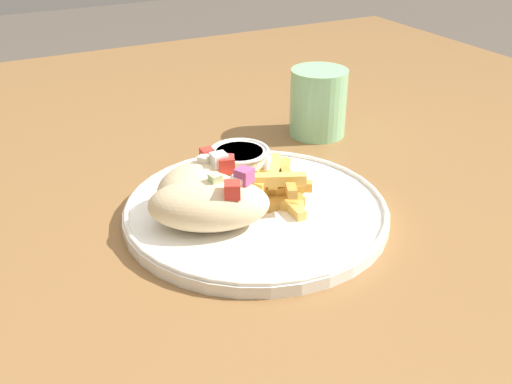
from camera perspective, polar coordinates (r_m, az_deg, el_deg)
table at (r=0.77m, az=0.20°, el=-4.33°), size 1.59×1.59×0.72m
plate at (r=0.71m, az=0.00°, el=-1.74°), size 0.31×0.31×0.02m
pita_sandwich_near at (r=0.66m, az=-4.44°, el=-1.13°), size 0.15×0.13×0.07m
pita_sandwich_far at (r=0.69m, az=-5.30°, el=0.57°), size 0.11×0.10×0.07m
fries_pile at (r=0.71m, az=1.82°, el=0.26°), size 0.10×0.11×0.04m
sauce_ramekin at (r=0.77m, az=-1.54°, el=3.01°), size 0.08×0.08×0.04m
water_glass at (r=0.93m, az=5.93°, el=8.20°), size 0.09×0.09×0.10m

